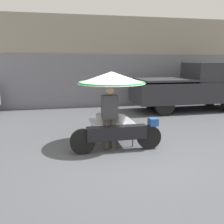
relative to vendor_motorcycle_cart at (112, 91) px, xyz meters
The scene contains 5 objects.
ground_plane 1.76m from the vendor_motorcycle_cart, 73.40° to the right, with size 36.00×36.00×0.00m, color #4C4F54.
shopfront_building 6.51m from the vendor_motorcycle_cart, 87.27° to the left, with size 28.00×2.06×4.09m.
vendor_motorcycle_cart is the anchor object (origin of this frame).
vendor_person 0.61m from the vendor_motorcycle_cart, 116.03° to the right, with size 0.38×0.22×1.53m.
pickup_truck 5.76m from the vendor_motorcycle_cart, 40.52° to the left, with size 4.96×1.81×2.03m.
Camera 1 is at (-1.63, -4.96, 2.14)m, focal length 40.00 mm.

